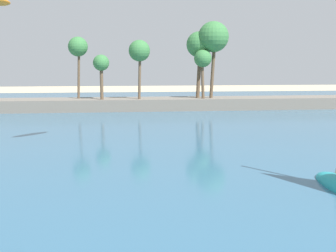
% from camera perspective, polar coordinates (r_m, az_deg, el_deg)
% --- Properties ---
extents(sea, '(220.00, 90.96, 0.06)m').
position_cam_1_polar(sea, '(56.69, -4.93, 1.66)').
color(sea, '#33607F').
rests_on(sea, ground).
extents(palm_headland, '(112.50, 6.54, 13.27)m').
position_cam_1_polar(palm_headland, '(61.78, -7.47, 5.03)').
color(palm_headland, slate).
rests_on(palm_headland, ground).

